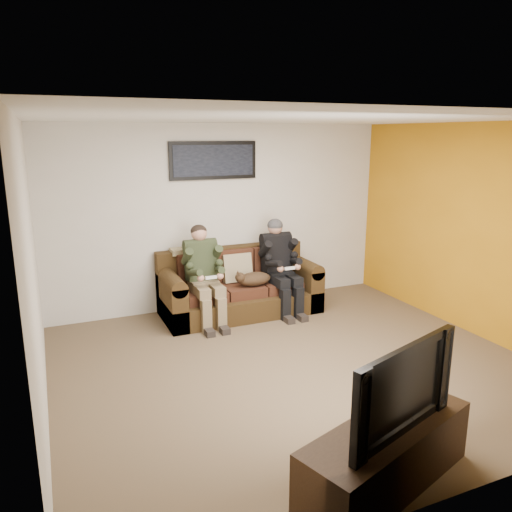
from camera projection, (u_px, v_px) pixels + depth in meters
name	position (u px, v px, depth m)	size (l,w,h in m)	color
floor	(294.00, 365.00, 5.45)	(5.00, 5.00, 0.00)	brown
ceiling	(299.00, 119.00, 4.83)	(5.00, 5.00, 0.00)	silver
wall_back	(223.00, 217.00, 7.15)	(5.00, 5.00, 0.00)	beige
wall_front	(465.00, 323.00, 3.14)	(5.00, 5.00, 0.00)	beige
wall_left	(33.00, 276.00, 4.18)	(4.50, 4.50, 0.00)	beige
wall_right	(477.00, 231.00, 6.11)	(4.50, 4.50, 0.00)	beige
accent_wall_right	(477.00, 231.00, 6.10)	(4.50, 4.50, 0.00)	#BE7D13
sofa	(238.00, 289.00, 7.02)	(2.17, 0.94, 0.89)	#362410
throw_pillow	(237.00, 268.00, 6.99)	(0.41, 0.12, 0.39)	#9C8A66
throw_blanket	(187.00, 251.00, 6.88)	(0.44, 0.22, 0.08)	tan
person_left	(204.00, 269.00, 6.55)	(0.51, 0.87, 1.29)	#7D6B4E
person_right	(280.00, 261.00, 6.98)	(0.51, 0.86, 1.30)	black
cat	(253.00, 279.00, 6.80)	(0.66, 0.26, 0.24)	#48311C
framed_poster	(213.00, 160.00, 6.87)	(1.25, 0.05, 0.52)	black
tv_stand	(386.00, 455.00, 3.54)	(1.48, 0.48, 0.46)	black
television	(391.00, 384.00, 3.41)	(1.12, 0.15, 0.64)	black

